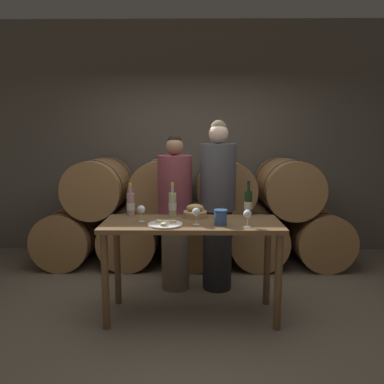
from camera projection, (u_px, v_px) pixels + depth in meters
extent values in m
plane|color=#726654|center=(192.00, 315.00, 3.48)|extent=(10.00, 10.00, 0.00)
cube|color=#60594F|center=(193.00, 139.00, 5.32)|extent=(10.00, 0.12, 3.20)
cylinder|color=#9E7042|center=(71.00, 234.00, 4.92)|extent=(0.71, 0.97, 0.71)
cylinder|color=#2D2D33|center=(62.00, 241.00, 4.61)|extent=(0.73, 0.02, 0.73)
cylinder|color=#2D2D33|center=(78.00, 229.00, 5.23)|extent=(0.73, 0.02, 0.73)
cylinder|color=#9E7042|center=(132.00, 235.00, 4.91)|extent=(0.71, 0.97, 0.71)
cylinder|color=#2D2D33|center=(128.00, 241.00, 4.61)|extent=(0.73, 0.02, 0.73)
cylinder|color=#2D2D33|center=(136.00, 229.00, 5.22)|extent=(0.73, 0.02, 0.73)
cylinder|color=#9E7042|center=(193.00, 235.00, 4.91)|extent=(0.71, 0.97, 0.71)
cylinder|color=#2D2D33|center=(193.00, 242.00, 4.60)|extent=(0.73, 0.02, 0.73)
cylinder|color=#2D2D33|center=(193.00, 229.00, 5.21)|extent=(0.73, 0.02, 0.73)
cylinder|color=#9E7042|center=(255.00, 235.00, 4.90)|extent=(0.71, 0.97, 0.71)
cylinder|color=#2D2D33|center=(259.00, 242.00, 4.59)|extent=(0.73, 0.02, 0.73)
cylinder|color=#2D2D33|center=(251.00, 229.00, 5.20)|extent=(0.73, 0.02, 0.73)
cylinder|color=#9E7042|center=(316.00, 235.00, 4.89)|extent=(0.71, 0.97, 0.71)
cylinder|color=#2D2D33|center=(324.00, 242.00, 4.58)|extent=(0.73, 0.02, 0.73)
cylinder|color=#2D2D33|center=(309.00, 229.00, 5.20)|extent=(0.73, 0.02, 0.73)
cylinder|color=#9E7042|center=(99.00, 186.00, 4.82)|extent=(0.71, 0.97, 0.71)
cylinder|color=#2D2D33|center=(93.00, 190.00, 4.51)|extent=(0.73, 0.02, 0.73)
cylinder|color=#2D2D33|center=(105.00, 183.00, 5.13)|extent=(0.73, 0.02, 0.73)
cylinder|color=#9E7042|center=(162.00, 187.00, 4.81)|extent=(0.71, 0.97, 0.71)
cylinder|color=#2D2D33|center=(159.00, 190.00, 4.50)|extent=(0.73, 0.02, 0.73)
cylinder|color=#2D2D33|center=(164.00, 183.00, 5.12)|extent=(0.73, 0.02, 0.73)
cylinder|color=#9E7042|center=(224.00, 187.00, 4.80)|extent=(0.71, 0.97, 0.71)
cylinder|color=#2D2D33|center=(226.00, 190.00, 4.50)|extent=(0.73, 0.02, 0.73)
cylinder|color=#2D2D33|center=(223.00, 183.00, 5.11)|extent=(0.73, 0.02, 0.73)
cylinder|color=#9E7042|center=(287.00, 187.00, 4.80)|extent=(0.71, 0.97, 0.71)
cylinder|color=#2D2D33|center=(294.00, 190.00, 4.49)|extent=(0.73, 0.02, 0.73)
cylinder|color=#2D2D33|center=(282.00, 184.00, 5.10)|extent=(0.73, 0.02, 0.73)
cylinder|color=brown|center=(105.00, 282.00, 3.17)|extent=(0.06, 0.06, 0.85)
cylinder|color=brown|center=(278.00, 282.00, 3.16)|extent=(0.06, 0.06, 0.85)
cylinder|color=brown|center=(117.00, 262.00, 3.66)|extent=(0.06, 0.06, 0.85)
cylinder|color=brown|center=(267.00, 262.00, 3.65)|extent=(0.06, 0.06, 0.85)
cube|color=brown|center=(192.00, 224.00, 3.34)|extent=(1.59, 0.62, 0.04)
cylinder|color=#756651|center=(175.00, 252.00, 4.04)|extent=(0.30, 0.30, 0.81)
cylinder|color=#8C3D47|center=(175.00, 186.00, 3.93)|extent=(0.36, 0.36, 0.64)
sphere|color=#997051|center=(175.00, 146.00, 3.87)|extent=(0.18, 0.18, 0.18)
sphere|color=black|center=(175.00, 142.00, 3.87)|extent=(0.15, 0.15, 0.15)
cylinder|color=#232326|center=(217.00, 249.00, 4.03)|extent=(0.31, 0.31, 0.87)
cylinder|color=#4C4C51|center=(218.00, 177.00, 3.91)|extent=(0.38, 0.38, 0.69)
sphere|color=beige|center=(219.00, 134.00, 3.85)|extent=(0.20, 0.20, 0.20)
sphere|color=#75604C|center=(219.00, 128.00, 3.85)|extent=(0.17, 0.17, 0.17)
cylinder|color=#193819|center=(248.00, 203.00, 3.58)|extent=(0.07, 0.07, 0.24)
cylinder|color=#193819|center=(249.00, 187.00, 3.56)|extent=(0.03, 0.03, 0.08)
cylinder|color=black|center=(249.00, 182.00, 3.55)|extent=(0.03, 0.03, 0.02)
cylinder|color=white|center=(248.00, 205.00, 3.58)|extent=(0.08, 0.08, 0.08)
cylinder|color=#ADBC7F|center=(173.00, 204.00, 3.56)|extent=(0.07, 0.07, 0.22)
cylinder|color=#ADBC7F|center=(172.00, 189.00, 3.54)|extent=(0.03, 0.03, 0.08)
cylinder|color=gold|center=(172.00, 184.00, 3.53)|extent=(0.03, 0.03, 0.02)
cylinder|color=white|center=(173.00, 206.00, 3.57)|extent=(0.08, 0.08, 0.07)
cylinder|color=#BC8E93|center=(131.00, 204.00, 3.58)|extent=(0.07, 0.07, 0.22)
cylinder|color=#BC8E93|center=(130.00, 189.00, 3.56)|extent=(0.03, 0.03, 0.08)
cylinder|color=gold|center=(130.00, 184.00, 3.55)|extent=(0.03, 0.03, 0.02)
cylinder|color=white|center=(131.00, 206.00, 3.58)|extent=(0.08, 0.08, 0.07)
cylinder|color=#335693|center=(221.00, 217.00, 3.21)|extent=(0.11, 0.11, 0.13)
cylinder|color=#335693|center=(221.00, 210.00, 3.20)|extent=(0.12, 0.12, 0.01)
cylinder|color=tan|center=(195.00, 214.00, 3.52)|extent=(0.22, 0.22, 0.06)
ellipsoid|color=tan|center=(195.00, 208.00, 3.51)|extent=(0.16, 0.10, 0.08)
cylinder|color=white|center=(165.00, 224.00, 3.21)|extent=(0.30, 0.30, 0.01)
cube|color=beige|center=(173.00, 222.00, 3.23)|extent=(0.07, 0.06, 0.02)
cube|color=beige|center=(159.00, 221.00, 3.25)|extent=(0.07, 0.07, 0.02)
cube|color=#E0CC7F|center=(163.00, 224.00, 3.14)|extent=(0.05, 0.06, 0.02)
cylinder|color=white|center=(141.00, 221.00, 3.35)|extent=(0.06, 0.06, 0.00)
cylinder|color=white|center=(141.00, 217.00, 3.34)|extent=(0.01, 0.01, 0.08)
sphere|color=white|center=(141.00, 209.00, 3.33)|extent=(0.07, 0.07, 0.07)
cylinder|color=white|center=(196.00, 224.00, 3.23)|extent=(0.06, 0.06, 0.00)
cylinder|color=white|center=(196.00, 220.00, 3.22)|extent=(0.01, 0.01, 0.08)
sphere|color=white|center=(196.00, 212.00, 3.21)|extent=(0.07, 0.07, 0.07)
cylinder|color=white|center=(247.00, 227.00, 3.15)|extent=(0.06, 0.06, 0.00)
cylinder|color=white|center=(247.00, 222.00, 3.14)|extent=(0.01, 0.01, 0.08)
sphere|color=white|center=(247.00, 214.00, 3.13)|extent=(0.07, 0.07, 0.07)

